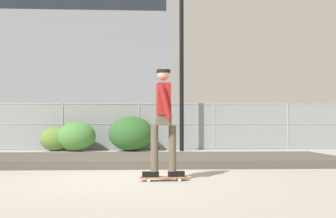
% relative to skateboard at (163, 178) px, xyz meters
% --- Properties ---
extents(ground_plane, '(120.00, 120.00, 0.00)m').
position_rel_skateboard_xyz_m(ground_plane, '(-0.67, 0.22, -0.06)').
color(ground_plane, '#9E998E').
extents(gravel_berm, '(10.29, 2.96, 0.18)m').
position_rel_skateboard_xyz_m(gravel_berm, '(-0.67, 3.16, 0.04)').
color(gravel_berm, '#4C473F').
rests_on(gravel_berm, ground_plane).
extents(skateboard, '(0.81, 0.26, 0.07)m').
position_rel_skateboard_xyz_m(skateboard, '(0.00, 0.00, 0.00)').
color(skateboard, '#9E5B33').
rests_on(skateboard, ground_plane).
extents(skater, '(0.73, 0.59, 1.85)m').
position_rel_skateboard_xyz_m(skater, '(0.00, 0.00, 1.08)').
color(skater, black).
rests_on(skater, skateboard).
extents(chain_fence, '(18.06, 0.06, 1.85)m').
position_rel_skateboard_xyz_m(chain_fence, '(-0.67, 8.68, 0.87)').
color(chain_fence, gray).
rests_on(chain_fence, ground_plane).
extents(street_lamp, '(0.44, 0.44, 7.45)m').
position_rel_skateboard_xyz_m(street_lamp, '(0.96, 7.78, 4.52)').
color(street_lamp, black).
rests_on(street_lamp, ground_plane).
extents(parked_car_near, '(4.51, 2.17, 1.66)m').
position_rel_skateboard_xyz_m(parked_car_near, '(-2.95, 11.51, 0.78)').
color(parked_car_near, black).
rests_on(parked_car_near, ground_plane).
extents(library_building, '(23.26, 14.92, 25.99)m').
position_rel_skateboard_xyz_m(library_building, '(-9.04, 46.36, 12.94)').
color(library_building, slate).
rests_on(library_building, ground_plane).
extents(shrub_left, '(1.17, 0.95, 0.90)m').
position_rel_skateboard_xyz_m(shrub_left, '(-3.77, 8.03, 0.39)').
color(shrub_left, '#567A33').
rests_on(shrub_left, ground_plane).
extents(shrub_center, '(1.42, 1.16, 1.10)m').
position_rel_skateboard_xyz_m(shrub_center, '(-2.96, 7.84, 0.49)').
color(shrub_center, '#477F38').
rests_on(shrub_center, ground_plane).
extents(shrub_right, '(1.68, 1.37, 1.30)m').
position_rel_skateboard_xyz_m(shrub_right, '(-0.94, 7.84, 0.59)').
color(shrub_right, '#2D5B28').
rests_on(shrub_right, ground_plane).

